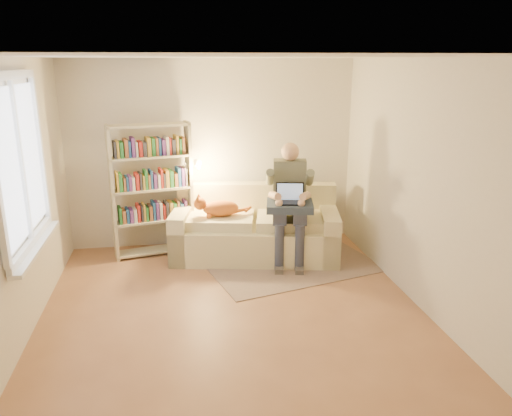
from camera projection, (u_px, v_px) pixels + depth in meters
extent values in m
plane|color=#976544|center=(234.00, 314.00, 5.26)|extent=(4.50, 4.50, 0.00)
cube|color=white|center=(230.00, 56.00, 4.52)|extent=(4.00, 4.50, 0.02)
cube|color=silver|center=(15.00, 204.00, 4.56)|extent=(0.02, 4.50, 2.60)
cube|color=silver|center=(422.00, 187.00, 5.21)|extent=(0.02, 4.50, 2.60)
cube|color=silver|center=(213.00, 154.00, 7.01)|extent=(4.00, 0.02, 2.60)
cube|color=silver|center=(282.00, 298.00, 2.76)|extent=(4.00, 0.02, 2.60)
plane|color=white|center=(20.00, 162.00, 4.66)|extent=(0.00, 1.50, 1.50)
cube|color=white|center=(9.00, 75.00, 4.44)|extent=(0.05, 1.50, 0.08)
cube|color=white|center=(32.00, 242.00, 4.88)|extent=(0.05, 1.50, 0.08)
cube|color=white|center=(21.00, 162.00, 4.66)|extent=(0.04, 0.05, 1.50)
cube|color=white|center=(37.00, 246.00, 4.91)|extent=(0.12, 1.52, 0.04)
cube|color=beige|center=(255.00, 240.00, 6.75)|extent=(2.35, 1.42, 0.46)
cube|color=beige|center=(256.00, 199.00, 6.99)|extent=(2.19, 0.67, 0.47)
cube|color=beige|center=(183.00, 232.00, 6.77)|extent=(0.42, 1.01, 0.66)
cube|color=beige|center=(329.00, 234.00, 6.69)|extent=(0.42, 1.01, 0.66)
cube|color=beige|center=(218.00, 220.00, 6.64)|extent=(1.05, 0.84, 0.13)
cube|color=beige|center=(292.00, 221.00, 6.60)|extent=(1.05, 0.84, 0.13)
cube|color=slate|center=(290.00, 182.00, 6.54)|extent=(0.46, 0.32, 0.58)
sphere|color=tan|center=(290.00, 152.00, 6.41)|extent=(0.23, 0.23, 0.23)
cube|color=#363B4C|center=(280.00, 213.00, 6.38)|extent=(0.27, 0.50, 0.18)
cube|color=#363B4C|center=(300.00, 214.00, 6.37)|extent=(0.27, 0.50, 0.18)
cylinder|color=#363B4C|center=(279.00, 248.00, 6.27)|extent=(0.12, 0.12, 0.61)
cylinder|color=#363B4C|center=(300.00, 248.00, 6.26)|extent=(0.12, 0.12, 0.61)
ellipsoid|color=orange|center=(218.00, 209.00, 6.56)|extent=(0.51, 0.34, 0.21)
sphere|color=orange|center=(197.00, 204.00, 6.51)|extent=(0.17, 0.17, 0.17)
cylinder|color=orange|center=(237.00, 211.00, 6.61)|extent=(0.23, 0.09, 0.07)
cube|color=#293649|center=(292.00, 206.00, 6.32)|extent=(0.67, 0.59, 0.10)
cube|color=black|center=(292.00, 203.00, 6.27)|extent=(0.40, 0.32, 0.02)
cube|color=black|center=(292.00, 192.00, 6.35)|extent=(0.36, 0.14, 0.24)
plane|color=#8CA5CC|center=(292.00, 192.00, 6.35)|extent=(0.33, 0.14, 0.32)
cube|color=beige|center=(112.00, 194.00, 6.48)|extent=(0.09, 0.27, 1.80)
cube|color=beige|center=(189.00, 187.00, 6.84)|extent=(0.09, 0.27, 1.80)
cube|color=beige|center=(156.00, 250.00, 6.90)|extent=(1.10, 0.49, 0.03)
cube|color=beige|center=(154.00, 220.00, 6.78)|extent=(1.10, 0.49, 0.03)
cube|color=beige|center=(152.00, 189.00, 6.65)|extent=(1.10, 0.49, 0.03)
cube|color=beige|center=(150.00, 156.00, 6.53)|extent=(1.10, 0.49, 0.03)
cube|color=beige|center=(148.00, 125.00, 6.41)|extent=(1.10, 0.49, 0.03)
cube|color=#1E4C8C|center=(153.00, 211.00, 6.74)|extent=(0.94, 0.40, 0.21)
cube|color=#66337F|center=(151.00, 180.00, 6.62)|extent=(0.94, 0.40, 0.21)
cube|color=silver|center=(149.00, 147.00, 6.49)|extent=(0.94, 0.40, 0.21)
cylinder|color=white|center=(184.00, 183.00, 6.80)|extent=(0.10, 0.10, 0.04)
cone|color=white|center=(196.00, 165.00, 6.67)|extent=(0.14, 0.16, 0.15)
cube|color=gray|center=(294.00, 266.00, 6.46)|extent=(2.37, 1.74, 0.01)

